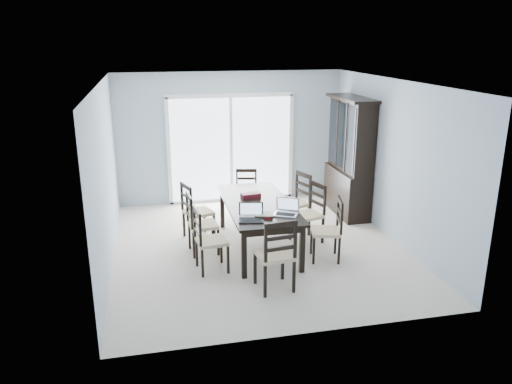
# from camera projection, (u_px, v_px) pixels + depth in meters

# --- Properties ---
(floor) EXTENTS (5.00, 5.00, 0.00)m
(floor) POSITION_uv_depth(u_px,v_px,m) (258.00, 247.00, 8.01)
(floor) COLOR beige
(floor) RESTS_ON ground
(ceiling) EXTENTS (5.00, 5.00, 0.00)m
(ceiling) POSITION_uv_depth(u_px,v_px,m) (258.00, 82.00, 7.23)
(ceiling) COLOR white
(ceiling) RESTS_ON back_wall
(back_wall) EXTENTS (4.50, 0.02, 2.60)m
(back_wall) POSITION_uv_depth(u_px,v_px,m) (231.00, 138.00, 9.95)
(back_wall) COLOR #9CACBA
(back_wall) RESTS_ON floor
(wall_left) EXTENTS (0.02, 5.00, 2.60)m
(wall_left) POSITION_uv_depth(u_px,v_px,m) (105.00, 177.00, 7.16)
(wall_left) COLOR #9CACBA
(wall_left) RESTS_ON floor
(wall_right) EXTENTS (0.02, 5.00, 2.60)m
(wall_right) POSITION_uv_depth(u_px,v_px,m) (393.00, 161.00, 8.08)
(wall_right) COLOR #9CACBA
(wall_right) RESTS_ON floor
(balcony) EXTENTS (4.50, 2.00, 0.10)m
(balcony) POSITION_uv_depth(u_px,v_px,m) (224.00, 188.00, 11.29)
(balcony) COLOR gray
(balcony) RESTS_ON ground
(railing) EXTENTS (4.50, 0.06, 1.10)m
(railing) POSITION_uv_depth(u_px,v_px,m) (217.00, 153.00, 12.04)
(railing) COLOR #99999E
(railing) RESTS_ON balcony
(dining_table) EXTENTS (1.00, 2.20, 0.75)m
(dining_table) POSITION_uv_depth(u_px,v_px,m) (258.00, 207.00, 7.81)
(dining_table) COLOR black
(dining_table) RESTS_ON floor
(china_hutch) EXTENTS (0.50, 1.38, 2.20)m
(china_hutch) POSITION_uv_depth(u_px,v_px,m) (349.00, 158.00, 9.27)
(china_hutch) COLOR black
(china_hutch) RESTS_ON floor
(sliding_door) EXTENTS (2.52, 0.05, 2.18)m
(sliding_door) POSITION_uv_depth(u_px,v_px,m) (231.00, 148.00, 9.99)
(sliding_door) COLOR silver
(sliding_door) RESTS_ON floor
(chair_left_near) EXTENTS (0.47, 0.46, 1.10)m
(chair_left_near) POSITION_uv_depth(u_px,v_px,m) (205.00, 233.00, 7.03)
(chair_left_near) COLOR black
(chair_left_near) RESTS_ON floor
(chair_left_mid) EXTENTS (0.47, 0.45, 1.11)m
(chair_left_mid) POSITION_uv_depth(u_px,v_px,m) (197.00, 217.00, 7.63)
(chair_left_mid) COLOR black
(chair_left_mid) RESTS_ON floor
(chair_left_far) EXTENTS (0.54, 0.53, 1.12)m
(chair_left_far) POSITION_uv_depth(u_px,v_px,m) (193.00, 205.00, 8.15)
(chair_left_far) COLOR black
(chair_left_far) RESTS_ON floor
(chair_right_near) EXTENTS (0.50, 0.50, 1.10)m
(chair_right_near) POSITION_uv_depth(u_px,v_px,m) (332.00, 223.00, 7.41)
(chair_right_near) COLOR black
(chair_right_near) RESTS_ON floor
(chair_right_mid) EXTENTS (0.54, 0.53, 1.12)m
(chair_right_mid) POSITION_uv_depth(u_px,v_px,m) (312.00, 206.00, 8.10)
(chair_right_mid) COLOR black
(chair_right_mid) RESTS_ON floor
(chair_right_far) EXTENTS (0.56, 0.55, 1.14)m
(chair_right_far) POSITION_uv_depth(u_px,v_px,m) (298.00, 195.00, 8.65)
(chair_right_far) COLOR black
(chair_right_far) RESTS_ON floor
(chair_end_near) EXTENTS (0.49, 0.50, 1.18)m
(chair_end_near) POSITION_uv_depth(u_px,v_px,m) (277.00, 248.00, 6.43)
(chair_end_near) COLOR black
(chair_end_near) RESTS_ON floor
(chair_end_far) EXTENTS (0.47, 0.47, 1.03)m
(chair_end_far) POSITION_uv_depth(u_px,v_px,m) (246.00, 188.00, 9.22)
(chair_end_far) COLOR black
(chair_end_far) RESTS_ON floor
(laptop_dark) EXTENTS (0.39, 0.31, 0.24)m
(laptop_dark) POSITION_uv_depth(u_px,v_px,m) (251.00, 217.00, 7.01)
(laptop_dark) COLOR black
(laptop_dark) RESTS_ON dining_table
(laptop_silver) EXTENTS (0.41, 0.37, 0.24)m
(laptop_silver) POSITION_uv_depth(u_px,v_px,m) (286.00, 211.00, 7.23)
(laptop_silver) COLOR silver
(laptop_silver) RESTS_ON dining_table
(book_stack) EXTENTS (0.30, 0.25, 0.04)m
(book_stack) POSITION_uv_depth(u_px,v_px,m) (264.00, 215.00, 7.18)
(book_stack) COLOR maroon
(book_stack) RESTS_ON dining_table
(cell_phone) EXTENTS (0.13, 0.07, 0.01)m
(cell_phone) POSITION_uv_depth(u_px,v_px,m) (283.00, 224.00, 6.88)
(cell_phone) COLOR black
(cell_phone) RESTS_ON dining_table
(game_box) EXTENTS (0.32, 0.19, 0.08)m
(game_box) POSITION_uv_depth(u_px,v_px,m) (251.00, 195.00, 8.02)
(game_box) COLOR #440D1B
(game_box) RESTS_ON dining_table
(hot_tub) EXTENTS (2.04, 1.82, 1.05)m
(hot_tub) POSITION_uv_depth(u_px,v_px,m) (192.00, 164.00, 11.05)
(hot_tub) COLOR brown
(hot_tub) RESTS_ON balcony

